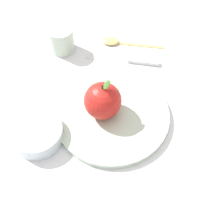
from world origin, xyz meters
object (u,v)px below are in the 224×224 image
side_bowl (37,133)px  spoon (117,42)px  cup (62,39)px  knife (129,60)px  apple (103,101)px  dinner_plate (112,115)px

side_bowl → spoon: size_ratio=0.66×
side_bowl → cup: cup is taller
knife → spoon: spoon is taller
side_bowl → spoon: bearing=48.3°
side_bowl → apple: bearing=11.5°
side_bowl → knife: (0.25, 0.19, -0.02)m
dinner_plate → knife: 0.19m
side_bowl → knife: size_ratio=0.59×
dinner_plate → knife: (0.08, 0.17, -0.01)m
side_bowl → dinner_plate: bearing=7.6°
cup → dinner_plate: bearing=-71.2°
side_bowl → cup: 0.29m
apple → cup: bearing=105.3°
dinner_plate → cup: (-0.09, 0.25, 0.03)m
dinner_plate → cup: size_ratio=3.88×
apple → knife: bearing=57.6°
apple → side_bowl: (-0.15, -0.03, -0.03)m
knife → spoon: size_ratio=1.12×
cup → knife: size_ratio=0.35×
dinner_plate → side_bowl: 0.17m
spoon → dinner_plate: bearing=-105.4°
dinner_plate → apple: apple is taller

